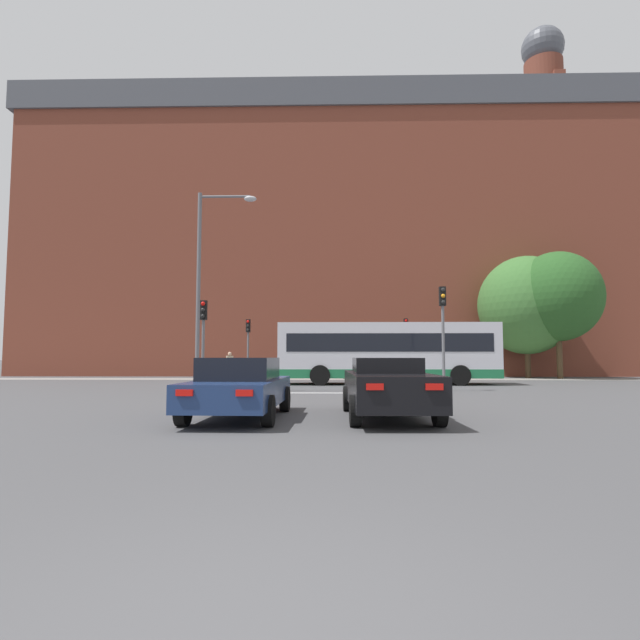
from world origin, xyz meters
The scene contains 16 objects.
stop_line_strip centered at (0.00, 16.92, 0.00)m, with size 7.56×0.30×0.01m, color silver.
far_pavement centered at (0.00, 28.88, 0.01)m, with size 68.41×2.50×0.01m, color gray.
brick_civic_building centered at (0.69, 38.04, 11.21)m, with size 48.75×10.47×29.09m.
car_saloon_left centered at (-1.69, 8.92, 0.71)m, with size 2.04×4.65×1.38m.
car_roadster_right centered at (1.70, 9.05, 0.71)m, with size 1.97×4.79×1.37m.
bus_crossing_lead centered at (3.27, 23.13, 1.66)m, with size 11.01×2.70×3.10m.
traffic_light_far_left centered at (-4.72, 28.14, 2.52)m, with size 0.26×0.31×3.72m.
traffic_light_far_right centered at (5.03, 28.22, 2.55)m, with size 0.26×0.31×3.76m.
traffic_light_near_left centered at (-4.84, 17.76, 2.52)m, with size 0.26×0.31×3.72m.
traffic_light_near_right centered at (5.02, 18.05, 2.89)m, with size 0.26×0.31×4.30m.
street_lamp_junction centered at (-4.49, 17.01, 4.85)m, with size 2.37×0.36×7.99m.
pedestrian_waiting centered at (-6.03, 29.08, 1.01)m, with size 0.46×0.39×1.71m.
pedestrian_walking_east centered at (1.23, 29.11, 0.98)m, with size 0.27×0.43×1.67m.
tree_by_building centered at (13.62, 31.29, 4.89)m, with size 6.33×6.33×8.22m.
tree_kerbside centered at (14.79, 33.98, 4.04)m, with size 4.36×4.36×6.34m.
tree_distant centered at (15.10, 29.89, 5.30)m, with size 5.54×5.54×8.22m.
Camera 1 is at (0.40, -2.54, 1.40)m, focal length 28.00 mm.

